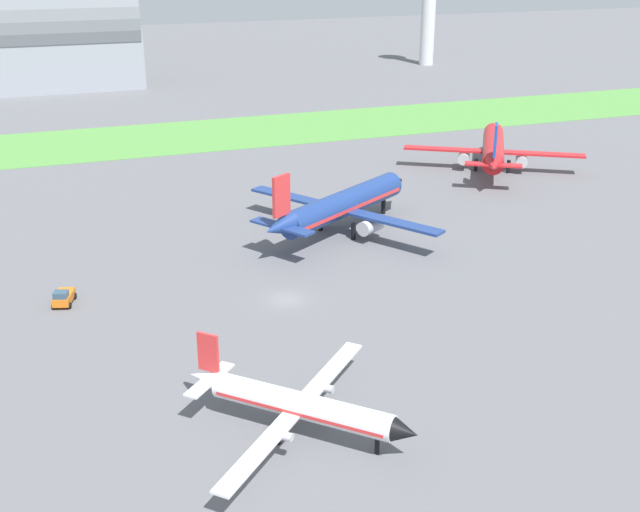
# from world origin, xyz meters

# --- Properties ---
(ground_plane) EXTENTS (600.00, 600.00, 0.00)m
(ground_plane) POSITION_xyz_m (0.00, 0.00, 0.00)
(ground_plane) COLOR slate
(grass_taxiway_strip) EXTENTS (360.00, 28.00, 0.08)m
(grass_taxiway_strip) POSITION_xyz_m (0.00, 82.01, 0.04)
(grass_taxiway_strip) COLOR #549342
(grass_taxiway_strip) RESTS_ON ground_plane
(airplane_parked_jet_far) EXTENTS (27.67, 27.68, 10.95)m
(airplane_parked_jet_far) POSITION_xyz_m (49.82, 38.96, 3.95)
(airplane_parked_jet_far) COLOR red
(airplane_parked_jet_far) RESTS_ON ground_plane
(airplane_foreground_turboprop) EXTENTS (18.26, 18.52, 7.33)m
(airplane_foreground_turboprop) POSITION_xyz_m (-6.91, -25.26, 2.68)
(airplane_foreground_turboprop) COLOR white
(airplane_foreground_turboprop) RESTS_ON ground_plane
(airplane_midfield_jet) EXTENTS (27.86, 27.83, 11.15)m
(airplane_midfield_jet) POSITION_xyz_m (13.68, 18.38, 4.02)
(airplane_midfield_jet) COLOR navy
(airplane_midfield_jet) RESTS_ON ground_plane
(pushback_tug_near_gate) EXTENTS (2.88, 3.96, 1.95)m
(pushback_tug_near_gate) POSITION_xyz_m (-23.93, 7.08, 0.91)
(pushback_tug_near_gate) COLOR orange
(pushback_tug_near_gate) RESTS_ON ground_plane
(hangar_distant) EXTENTS (46.55, 29.94, 33.25)m
(hangar_distant) POSITION_xyz_m (-18.97, 152.03, 14.86)
(hangar_distant) COLOR #9399A3
(hangar_distant) RESTS_ON ground_plane
(control_tower) EXTENTS (8.00, 8.00, 32.80)m
(control_tower) POSITION_xyz_m (93.62, 152.44, 19.56)
(control_tower) COLOR silver
(control_tower) RESTS_ON ground_plane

